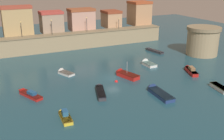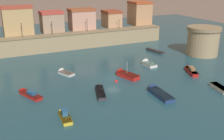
{
  "view_description": "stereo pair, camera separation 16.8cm",
  "coord_description": "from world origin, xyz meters",
  "px_view_note": "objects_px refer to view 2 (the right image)",
  "views": [
    {
      "loc": [
        -21.34,
        -44.12,
        18.62
      ],
      "look_at": [
        0.0,
        0.42,
        1.44
      ],
      "focal_mm": 43.55,
      "sensor_mm": 36.0,
      "label": 1
    },
    {
      "loc": [
        -21.19,
        -44.19,
        18.62
      ],
      "look_at": [
        0.0,
        0.42,
        1.44
      ],
      "focal_mm": 43.55,
      "sensor_mm": 36.0,
      "label": 2
    }
  ],
  "objects_px": {
    "moored_boat_2": "(100,90)",
    "moored_boat_4": "(64,72)",
    "moored_boat_8": "(125,74)",
    "quay_lamp_2": "(87,22)",
    "moored_boat_0": "(147,63)",
    "moored_boat_5": "(157,92)",
    "quay_lamp_0": "(21,27)",
    "quay_lamp_1": "(52,25)",
    "moored_boat_3": "(153,50)",
    "moored_boat_1": "(28,93)",
    "moored_boat_9": "(190,70)",
    "fortress_tower": "(203,41)",
    "moored_boat_7": "(222,90)",
    "mooring_buoy_0": "(116,82)",
    "moored_boat_6": "(64,115)",
    "quay_lamp_3": "(119,21)"
  },
  "relations": [
    {
      "from": "moored_boat_7",
      "to": "fortress_tower",
      "type": "bearing_deg",
      "value": 156.66
    },
    {
      "from": "fortress_tower",
      "to": "moored_boat_4",
      "type": "xyz_separation_m",
      "value": [
        -34.94,
        1.25,
        -3.28
      ]
    },
    {
      "from": "quay_lamp_2",
      "to": "moored_boat_8",
      "type": "bearing_deg",
      "value": -93.9
    },
    {
      "from": "moored_boat_9",
      "to": "moored_boat_0",
      "type": "bearing_deg",
      "value": 55.82
    },
    {
      "from": "moored_boat_0",
      "to": "moored_boat_4",
      "type": "xyz_separation_m",
      "value": [
        -18.28,
        2.41,
        -0.08
      ]
    },
    {
      "from": "moored_boat_0",
      "to": "mooring_buoy_0",
      "type": "relative_size",
      "value": 6.86
    },
    {
      "from": "moored_boat_1",
      "to": "moored_boat_8",
      "type": "xyz_separation_m",
      "value": [
        18.58,
        1.09,
        0.1
      ]
    },
    {
      "from": "moored_boat_0",
      "to": "moored_boat_5",
      "type": "height_order",
      "value": "moored_boat_0"
    },
    {
      "from": "quay_lamp_2",
      "to": "mooring_buoy_0",
      "type": "height_order",
      "value": "quay_lamp_2"
    },
    {
      "from": "quay_lamp_0",
      "to": "moored_boat_5",
      "type": "height_order",
      "value": "quay_lamp_0"
    },
    {
      "from": "quay_lamp_0",
      "to": "quay_lamp_2",
      "type": "relative_size",
      "value": 1.0
    },
    {
      "from": "moored_boat_4",
      "to": "moored_boat_7",
      "type": "height_order",
      "value": "moored_boat_4"
    },
    {
      "from": "quay_lamp_0",
      "to": "quay_lamp_1",
      "type": "relative_size",
      "value": 1.02
    },
    {
      "from": "fortress_tower",
      "to": "quay_lamp_3",
      "type": "relative_size",
      "value": 2.71
    },
    {
      "from": "moored_boat_9",
      "to": "mooring_buoy_0",
      "type": "height_order",
      "value": "moored_boat_9"
    },
    {
      "from": "fortress_tower",
      "to": "moored_boat_1",
      "type": "xyz_separation_m",
      "value": [
        -43.19,
        -6.51,
        -3.19
      ]
    },
    {
      "from": "moored_boat_5",
      "to": "moored_boat_9",
      "type": "bearing_deg",
      "value": -61.0
    },
    {
      "from": "quay_lamp_3",
      "to": "moored_boat_2",
      "type": "height_order",
      "value": "quay_lamp_3"
    },
    {
      "from": "moored_boat_1",
      "to": "moored_boat_4",
      "type": "bearing_deg",
      "value": -70.83
    },
    {
      "from": "moored_boat_8",
      "to": "moored_boat_9",
      "type": "distance_m",
      "value": 13.74
    },
    {
      "from": "moored_boat_7",
      "to": "moored_boat_3",
      "type": "bearing_deg",
      "value": -176.96
    },
    {
      "from": "moored_boat_8",
      "to": "mooring_buoy_0",
      "type": "relative_size",
      "value": 9.73
    },
    {
      "from": "moored_boat_3",
      "to": "moored_boat_6",
      "type": "distance_m",
      "value": 38.85
    },
    {
      "from": "quay_lamp_1",
      "to": "moored_boat_8",
      "type": "distance_m",
      "value": 26.93
    },
    {
      "from": "moored_boat_4",
      "to": "moored_boat_5",
      "type": "relative_size",
      "value": 0.65
    },
    {
      "from": "moored_boat_8",
      "to": "quay_lamp_2",
      "type": "bearing_deg",
      "value": -20.64
    },
    {
      "from": "quay_lamp_2",
      "to": "quay_lamp_3",
      "type": "bearing_deg",
      "value": 0.0
    },
    {
      "from": "quay_lamp_2",
      "to": "moored_boat_3",
      "type": "distance_m",
      "value": 19.14
    },
    {
      "from": "moored_boat_3",
      "to": "moored_boat_4",
      "type": "height_order",
      "value": "moored_boat_4"
    },
    {
      "from": "moored_boat_7",
      "to": "moored_boat_9",
      "type": "bearing_deg",
      "value": -178.71
    },
    {
      "from": "quay_lamp_0",
      "to": "moored_boat_3",
      "type": "distance_m",
      "value": 33.42
    },
    {
      "from": "fortress_tower",
      "to": "moored_boat_1",
      "type": "distance_m",
      "value": 43.79
    },
    {
      "from": "moored_boat_5",
      "to": "moored_boat_6",
      "type": "distance_m",
      "value": 16.27
    },
    {
      "from": "moored_boat_2",
      "to": "mooring_buoy_0",
      "type": "distance_m",
      "value": 5.61
    },
    {
      "from": "quay_lamp_3",
      "to": "moored_boat_2",
      "type": "distance_m",
      "value": 35.94
    },
    {
      "from": "moored_boat_4",
      "to": "moored_boat_7",
      "type": "bearing_deg",
      "value": -156.54
    },
    {
      "from": "quay_lamp_1",
      "to": "moored_boat_8",
      "type": "xyz_separation_m",
      "value": [
        7.83,
        -24.97,
        -6.36
      ]
    },
    {
      "from": "moored_boat_8",
      "to": "moored_boat_9",
      "type": "bearing_deg",
      "value": -122.11
    },
    {
      "from": "moored_boat_6",
      "to": "moored_boat_3",
      "type": "bearing_deg",
      "value": -48.26
    },
    {
      "from": "moored_boat_2",
      "to": "moored_boat_4",
      "type": "xyz_separation_m",
      "value": [
        -2.94,
        11.78,
        -0.1
      ]
    },
    {
      "from": "moored_boat_2",
      "to": "moored_boat_9",
      "type": "xyz_separation_m",
      "value": [
        20.64,
        1.46,
        0.12
      ]
    },
    {
      "from": "fortress_tower",
      "to": "moored_boat_3",
      "type": "distance_m",
      "value": 12.56
    },
    {
      "from": "moored_boat_0",
      "to": "moored_boat_5",
      "type": "relative_size",
      "value": 0.62
    },
    {
      "from": "fortress_tower",
      "to": "quay_lamp_2",
      "type": "distance_m",
      "value": 30.29
    },
    {
      "from": "moored_boat_7",
      "to": "moored_boat_8",
      "type": "bearing_deg",
      "value": -128.95
    },
    {
      "from": "moored_boat_9",
      "to": "mooring_buoy_0",
      "type": "bearing_deg",
      "value": 105.95
    },
    {
      "from": "quay_lamp_2",
      "to": "moored_boat_3",
      "type": "relative_size",
      "value": 0.59
    },
    {
      "from": "quay_lamp_0",
      "to": "moored_boat_8",
      "type": "height_order",
      "value": "quay_lamp_0"
    },
    {
      "from": "moored_boat_0",
      "to": "moored_boat_1",
      "type": "height_order",
      "value": "moored_boat_0"
    },
    {
      "from": "fortress_tower",
      "to": "moored_boat_1",
      "type": "relative_size",
      "value": 1.34
    }
  ]
}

